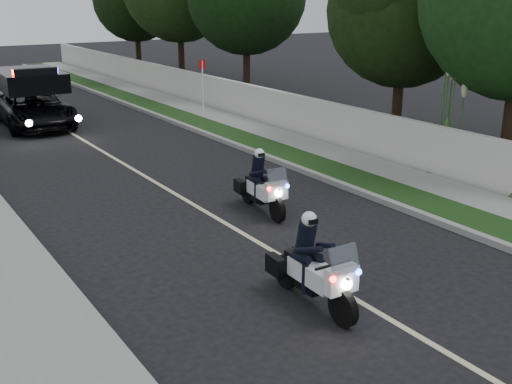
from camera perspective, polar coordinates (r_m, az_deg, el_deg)
ground at (r=11.53m, az=6.76°, el=-8.45°), size 120.00×120.00×0.00m
curb_right at (r=21.48m, az=-1.92°, el=4.38°), size 0.20×60.00×0.15m
grass_verge at (r=21.84m, az=-0.34°, el=4.63°), size 1.20×60.00×0.16m
sidewalk_right at (r=22.55m, az=2.44°, el=5.04°), size 1.40×60.00×0.16m
property_wall at (r=23.00m, az=4.50°, el=6.97°), size 0.22×60.00×1.50m
lane_marking at (r=19.74m, az=-12.13°, el=2.56°), size 0.12×50.00×0.01m
police_moto_left at (r=10.80m, az=5.17°, el=-10.33°), size 0.74×1.97×1.66m
police_moto_right at (r=15.09m, az=0.53°, el=-1.83°), size 0.84×1.91×1.57m
police_suv at (r=26.43m, az=-19.70°, el=5.75°), size 2.70×5.43×2.59m
sign_post at (r=27.34m, az=-4.89°, el=7.11°), size 0.47×0.47×2.47m
pampas_far at (r=19.21m, az=16.87°, el=1.74°), size 1.67×1.67×3.76m
tree_right_a at (r=23.14m, az=12.73°, el=4.75°), size 7.00×7.00×8.84m
tree_right_b at (r=20.09m, az=21.89°, el=1.90°), size 7.67×7.67×9.81m
tree_right_c at (r=32.00m, az=-0.86°, el=8.75°), size 6.66×6.66×9.88m
tree_right_d at (r=37.48m, az=-6.84°, el=9.98°), size 7.79×7.79×10.90m
tree_right_e at (r=43.32m, az=-10.73°, el=10.86°), size 6.52×6.52×9.29m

